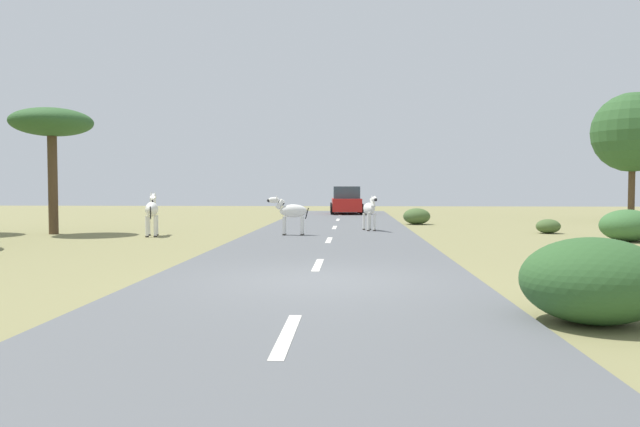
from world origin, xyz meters
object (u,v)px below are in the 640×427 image
(zebra_1, at_px, (152,210))
(tree_3, at_px, (633,132))
(car_0, at_px, (346,201))
(zebra_0, at_px, (370,209))
(bush_1, at_px, (417,216))
(bush_0, at_px, (594,280))
(bush_2, at_px, (627,225))
(zebra_2, at_px, (291,211))
(tree_1, at_px, (52,125))
(bush_3, at_px, (548,226))

(zebra_1, distance_m, tree_3, 23.68)
(car_0, bearing_deg, tree_3, -29.32)
(zebra_0, distance_m, bush_1, 5.40)
(tree_3, xyz_separation_m, bush_1, (-11.05, -2.95, -4.10))
(zebra_0, bearing_deg, bush_1, -130.19)
(tree_3, bearing_deg, car_0, 153.25)
(zebra_0, relative_size, tree_3, 0.22)
(zebra_0, relative_size, bush_0, 0.81)
(tree_3, xyz_separation_m, bush_2, (-5.38, -11.48, -3.97))
(zebra_2, relative_size, bush_0, 0.82)
(tree_1, height_order, bush_2, tree_1)
(zebra_2, xyz_separation_m, bush_2, (10.79, -1.35, -0.37))
(bush_0, distance_m, bush_1, 20.16)
(tree_1, xyz_separation_m, bush_1, (13.91, 6.58, -3.60))
(tree_3, height_order, bush_1, tree_3)
(bush_1, bearing_deg, zebra_0, -115.58)
(zebra_0, relative_size, bush_1, 1.15)
(zebra_0, relative_size, car_0, 0.33)
(tree_1, distance_m, bush_3, 18.61)
(tree_3, relative_size, bush_1, 5.17)
(bush_0, xyz_separation_m, bush_2, (5.68, 11.63, -0.03))
(tree_3, xyz_separation_m, bush_0, (-11.06, -23.11, -3.94))
(zebra_2, distance_m, bush_1, 8.83)
(zebra_1, height_order, tree_3, tree_3)
(tree_1, xyz_separation_m, bush_0, (13.90, -13.58, -3.44))
(bush_1, height_order, bush_2, bush_2)
(zebra_0, bearing_deg, bush_0, 83.97)
(zebra_2, height_order, car_0, car_0)
(zebra_1, height_order, bush_3, zebra_1)
(zebra_1, distance_m, bush_3, 14.43)
(zebra_0, height_order, bush_0, zebra_0)
(bush_2, bearing_deg, zebra_0, 155.28)
(zebra_1, bearing_deg, bush_0, -66.43)
(car_0, relative_size, bush_1, 3.53)
(zebra_2, bearing_deg, bush_2, -96.65)
(bush_2, bearing_deg, tree_1, 174.32)
(car_0, bearing_deg, bush_3, -66.29)
(bush_1, bearing_deg, bush_3, -50.91)
(tree_3, bearing_deg, bush_1, -165.03)
(zebra_1, relative_size, bush_0, 0.91)
(bush_0, bearing_deg, zebra_0, 98.57)
(zebra_0, height_order, bush_2, zebra_0)
(bush_0, bearing_deg, zebra_2, 111.48)
(car_0, bearing_deg, bush_0, -86.27)
(tree_1, relative_size, bush_1, 3.66)
(zebra_2, bearing_deg, tree_1, 86.62)
(zebra_1, bearing_deg, bush_3, -6.12)
(bush_0, bearing_deg, tree_3, 64.42)
(zebra_0, height_order, car_0, car_0)
(zebra_0, distance_m, car_0, 15.11)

